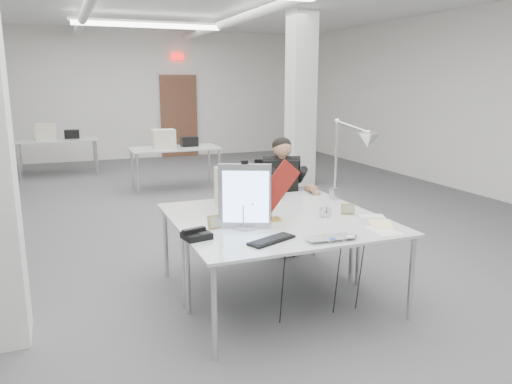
{
  "coord_description": "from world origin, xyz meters",
  "views": [
    {
      "loc": [
        -1.75,
        -5.98,
        1.95
      ],
      "look_at": [
        -0.18,
        -2.0,
        0.99
      ],
      "focal_mm": 35.0,
      "sensor_mm": 36.0,
      "label": 1
    }
  ],
  "objects_px": {
    "bankers_lamp": "(271,201)",
    "laptop": "(333,241)",
    "desk_main": "(299,233)",
    "beige_monitor": "(240,188)",
    "seated_person": "(282,176)",
    "architect_lamp": "(349,163)",
    "desk_phone": "(197,236)",
    "monitor": "(245,196)",
    "office_chair": "(280,211)"
  },
  "relations": [
    {
      "from": "desk_phone",
      "to": "laptop",
      "type": "bearing_deg",
      "value": -37.37
    },
    {
      "from": "office_chair",
      "to": "laptop",
      "type": "xyz_separation_m",
      "value": [
        -0.43,
        -1.93,
        0.29
      ]
    },
    {
      "from": "monitor",
      "to": "laptop",
      "type": "relative_size",
      "value": 1.47
    },
    {
      "from": "bankers_lamp",
      "to": "laptop",
      "type": "bearing_deg",
      "value": -97.05
    },
    {
      "from": "laptop",
      "to": "bankers_lamp",
      "type": "bearing_deg",
      "value": 108.77
    },
    {
      "from": "laptop",
      "to": "beige_monitor",
      "type": "distance_m",
      "value": 1.34
    },
    {
      "from": "desk_main",
      "to": "beige_monitor",
      "type": "xyz_separation_m",
      "value": [
        -0.17,
        0.95,
        0.2
      ]
    },
    {
      "from": "desk_main",
      "to": "bankers_lamp",
      "type": "bearing_deg",
      "value": 102.56
    },
    {
      "from": "beige_monitor",
      "to": "architect_lamp",
      "type": "height_order",
      "value": "architect_lamp"
    },
    {
      "from": "desk_main",
      "to": "seated_person",
      "type": "xyz_separation_m",
      "value": [
        0.54,
        1.53,
        0.16
      ]
    },
    {
      "from": "monitor",
      "to": "architect_lamp",
      "type": "distance_m",
      "value": 1.28
    },
    {
      "from": "beige_monitor",
      "to": "desk_main",
      "type": "bearing_deg",
      "value": -80.04
    },
    {
      "from": "architect_lamp",
      "to": "desk_main",
      "type": "bearing_deg",
      "value": -157.82
    },
    {
      "from": "seated_person",
      "to": "laptop",
      "type": "relative_size",
      "value": 2.73
    },
    {
      "from": "bankers_lamp",
      "to": "beige_monitor",
      "type": "xyz_separation_m",
      "value": [
        -0.09,
        0.57,
        0.02
      ]
    },
    {
      "from": "office_chair",
      "to": "architect_lamp",
      "type": "bearing_deg",
      "value": -49.38
    },
    {
      "from": "office_chair",
      "to": "bankers_lamp",
      "type": "xyz_separation_m",
      "value": [
        -0.63,
        -1.2,
        0.44
      ]
    },
    {
      "from": "seated_person",
      "to": "desk_phone",
      "type": "xyz_separation_m",
      "value": [
        -1.37,
        -1.41,
        -0.12
      ]
    },
    {
      "from": "desk_main",
      "to": "bankers_lamp",
      "type": "height_order",
      "value": "bankers_lamp"
    },
    {
      "from": "desk_phone",
      "to": "beige_monitor",
      "type": "height_order",
      "value": "beige_monitor"
    },
    {
      "from": "seated_person",
      "to": "beige_monitor",
      "type": "bearing_deg",
      "value": -117.91
    },
    {
      "from": "monitor",
      "to": "architect_lamp",
      "type": "bearing_deg",
      "value": 40.92
    },
    {
      "from": "office_chair",
      "to": "architect_lamp",
      "type": "relative_size",
      "value": 1.16
    },
    {
      "from": "bankers_lamp",
      "to": "architect_lamp",
      "type": "xyz_separation_m",
      "value": [
        0.93,
        0.25,
        0.24
      ]
    },
    {
      "from": "laptop",
      "to": "desk_phone",
      "type": "height_order",
      "value": "desk_phone"
    },
    {
      "from": "monitor",
      "to": "beige_monitor",
      "type": "height_order",
      "value": "monitor"
    },
    {
      "from": "desk_main",
      "to": "desk_phone",
      "type": "xyz_separation_m",
      "value": [
        -0.82,
        0.12,
        0.04
      ]
    },
    {
      "from": "desk_phone",
      "to": "beige_monitor",
      "type": "relative_size",
      "value": 0.51
    },
    {
      "from": "seated_person",
      "to": "monitor",
      "type": "xyz_separation_m",
      "value": [
        -0.92,
        -1.28,
        0.12
      ]
    },
    {
      "from": "architect_lamp",
      "to": "bankers_lamp",
      "type": "bearing_deg",
      "value": -179.36
    },
    {
      "from": "monitor",
      "to": "beige_monitor",
      "type": "relative_size",
      "value": 1.36
    },
    {
      "from": "seated_person",
      "to": "desk_phone",
      "type": "bearing_deg",
      "value": -111.04
    },
    {
      "from": "laptop",
      "to": "desk_phone",
      "type": "bearing_deg",
      "value": 157.21
    },
    {
      "from": "laptop",
      "to": "bankers_lamp",
      "type": "xyz_separation_m",
      "value": [
        -0.19,
        0.73,
        0.16
      ]
    },
    {
      "from": "desk_main",
      "to": "bankers_lamp",
      "type": "xyz_separation_m",
      "value": [
        -0.08,
        0.38,
        0.18
      ]
    },
    {
      "from": "desk_phone",
      "to": "architect_lamp",
      "type": "height_order",
      "value": "architect_lamp"
    },
    {
      "from": "laptop",
      "to": "beige_monitor",
      "type": "height_order",
      "value": "beige_monitor"
    },
    {
      "from": "bankers_lamp",
      "to": "desk_phone",
      "type": "xyz_separation_m",
      "value": [
        -0.74,
        -0.26,
        -0.15
      ]
    },
    {
      "from": "monitor",
      "to": "architect_lamp",
      "type": "height_order",
      "value": "architect_lamp"
    },
    {
      "from": "architect_lamp",
      "to": "beige_monitor",
      "type": "bearing_deg",
      "value": 147.9
    },
    {
      "from": "beige_monitor",
      "to": "architect_lamp",
      "type": "distance_m",
      "value": 1.09
    },
    {
      "from": "seated_person",
      "to": "desk_main",
      "type": "bearing_deg",
      "value": -86.51
    },
    {
      "from": "architect_lamp",
      "to": "desk_phone",
      "type": "bearing_deg",
      "value": -177.37
    },
    {
      "from": "monitor",
      "to": "beige_monitor",
      "type": "distance_m",
      "value": 0.73
    },
    {
      "from": "desk_main",
      "to": "desk_phone",
      "type": "distance_m",
      "value": 0.83
    },
    {
      "from": "bankers_lamp",
      "to": "monitor",
      "type": "bearing_deg",
      "value": -178.64
    },
    {
      "from": "monitor",
      "to": "office_chair",
      "type": "bearing_deg",
      "value": 79.14
    },
    {
      "from": "laptop",
      "to": "beige_monitor",
      "type": "bearing_deg",
      "value": 105.97
    },
    {
      "from": "beige_monitor",
      "to": "seated_person",
      "type": "bearing_deg",
      "value": 38.86
    },
    {
      "from": "office_chair",
      "to": "laptop",
      "type": "relative_size",
      "value": 2.64
    }
  ]
}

